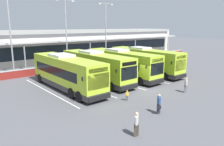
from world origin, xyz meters
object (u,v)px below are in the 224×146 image
at_px(coach_bus_leftmost, 66,73).
at_px(pedestrian_child, 127,95).
at_px(coach_bus_centre, 122,64).
at_px(pedestrian_in_dark_coat, 186,84).
at_px(lamp_post_west, 10,30).
at_px(lamp_post_centre, 66,29).
at_px(pedestrian_near_bin, 136,123).
at_px(coach_bus_left_centre, 96,67).
at_px(coach_bus_right_centre, 145,61).
at_px(pedestrian_with_handbag, 159,103).
at_px(lamp_post_east, 106,29).

distance_m(coach_bus_leftmost, pedestrian_child, 7.62).
distance_m(coach_bus_centre, pedestrian_in_dark_coat, 9.50).
bearing_deg(lamp_post_west, lamp_post_centre, -3.12).
xyz_separation_m(pedestrian_child, lamp_post_west, (-4.61, 18.79, 5.75)).
height_order(coach_bus_centre, pedestrian_near_bin, coach_bus_centre).
height_order(coach_bus_centre, lamp_post_centre, lamp_post_centre).
bearing_deg(coach_bus_leftmost, coach_bus_left_centre, 8.88).
bearing_deg(coach_bus_left_centre, pedestrian_in_dark_coat, -65.87).
bearing_deg(pedestrian_near_bin, coach_bus_leftmost, 81.84).
bearing_deg(coach_bus_left_centre, coach_bus_right_centre, -4.73).
bearing_deg(pedestrian_with_handbag, coach_bus_right_centre, 46.01).
xyz_separation_m(pedestrian_child, pedestrian_near_bin, (-4.14, -5.17, 0.33)).
xyz_separation_m(coach_bus_right_centre, pedestrian_with_handbag, (-10.57, -10.94, -0.93)).
bearing_deg(coach_bus_right_centre, pedestrian_in_dark_coat, -112.97).
bearing_deg(lamp_post_centre, lamp_post_west, 176.88).
xyz_separation_m(coach_bus_centre, lamp_post_west, (-10.65, 11.40, 4.50)).
xyz_separation_m(pedestrian_near_bin, lamp_post_centre, (7.96, 23.50, 5.42)).
bearing_deg(coach_bus_right_centre, coach_bus_centre, 176.68).
bearing_deg(pedestrian_with_handbag, coach_bus_left_centre, 79.10).
xyz_separation_m(coach_bus_leftmost, pedestrian_in_dark_coat, (8.86, -9.19, -0.91)).
bearing_deg(lamp_post_east, pedestrian_with_handbag, -119.02).
height_order(coach_bus_leftmost, lamp_post_east, lamp_post_east).
bearing_deg(lamp_post_centre, coach_bus_leftmost, -118.95).
height_order(pedestrian_near_bin, lamp_post_west, lamp_post_west).
xyz_separation_m(coach_bus_leftmost, coach_bus_centre, (8.42, 0.25, 0.00)).
bearing_deg(lamp_post_east, coach_bus_centre, -118.94).
xyz_separation_m(pedestrian_in_dark_coat, pedestrian_child, (-6.48, 2.06, -0.33)).
bearing_deg(coach_bus_left_centre, lamp_post_west, 121.27).
relative_size(pedestrian_child, lamp_post_west, 0.09).
bearing_deg(coach_bus_left_centre, coach_bus_leftmost, -171.12).
distance_m(pedestrian_with_handbag, pedestrian_in_dark_coat, 6.89).
height_order(pedestrian_child, lamp_post_east, lamp_post_east).
distance_m(pedestrian_in_dark_coat, lamp_post_west, 24.22).
bearing_deg(lamp_post_centre, pedestrian_in_dark_coat, -82.55).
bearing_deg(coach_bus_left_centre, pedestrian_with_handbag, -100.90).
distance_m(lamp_post_west, lamp_post_east, 16.92).
distance_m(pedestrian_with_handbag, lamp_post_east, 26.33).
height_order(pedestrian_near_bin, lamp_post_centre, lamp_post_centre).
bearing_deg(coach_bus_centre, coach_bus_right_centre, -3.32).
bearing_deg(pedestrian_with_handbag, lamp_post_west, 101.06).
bearing_deg(coach_bus_leftmost, lamp_post_west, 100.83).
height_order(coach_bus_leftmost, lamp_post_west, lamp_post_west).
xyz_separation_m(coach_bus_left_centre, lamp_post_east, (10.26, 10.90, 4.50)).
relative_size(coach_bus_centre, pedestrian_near_bin, 7.51).
height_order(coach_bus_left_centre, pedestrian_in_dark_coat, coach_bus_left_centre).
height_order(coach_bus_leftmost, pedestrian_in_dark_coat, coach_bus_leftmost).
relative_size(coach_bus_leftmost, lamp_post_west, 1.11).
bearing_deg(lamp_post_east, pedestrian_in_dark_coat, -105.67).
relative_size(coach_bus_centre, pedestrian_in_dark_coat, 7.51).
bearing_deg(pedestrian_in_dark_coat, coach_bus_centre, 92.64).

